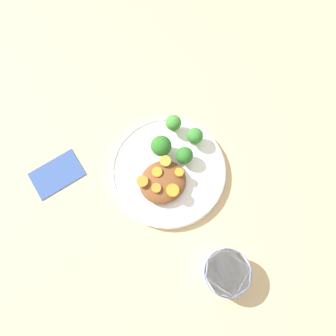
{
  "coord_description": "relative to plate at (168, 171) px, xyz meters",
  "views": [
    {
      "loc": [
        0.12,
        0.18,
        0.74
      ],
      "look_at": [
        0.0,
        0.0,
        0.03
      ],
      "focal_mm": 35.0,
      "sensor_mm": 36.0,
      "label": 1
    }
  ],
  "objects": [
    {
      "name": "carrot_slice_5",
      "position": [
        0.05,
        0.03,
        0.04
      ],
      "size": [
        0.02,
        0.02,
        0.0
      ],
      "primitive_type": "cylinder",
      "color": "orange",
      "rests_on": "stew_mound"
    },
    {
      "name": "broccoli_floret_3",
      "position": [
        -0.04,
        -0.0,
        0.03
      ],
      "size": [
        0.04,
        0.04,
        0.05
      ],
      "color": "#759E51",
      "rests_on": "plate"
    },
    {
      "name": "dip_bowl",
      "position": [
        0.03,
        0.25,
        0.02
      ],
      "size": [
        0.09,
        0.09,
        0.06
      ],
      "color": "white",
      "rests_on": "ground_plane"
    },
    {
      "name": "plate",
      "position": [
        0.0,
        0.0,
        0.0
      ],
      "size": [
        0.27,
        0.27,
        0.02
      ],
      "color": "white",
      "rests_on": "ground_plane"
    },
    {
      "name": "broccoli_floret_2",
      "position": [
        -0.07,
        -0.08,
        0.04
      ],
      "size": [
        0.04,
        0.04,
        0.05
      ],
      "color": "#759E51",
      "rests_on": "plate"
    },
    {
      "name": "broccoli_floret_1",
      "position": [
        -0.09,
        -0.02,
        0.04
      ],
      "size": [
        0.04,
        0.04,
        0.05
      ],
      "color": "#759E51",
      "rests_on": "plate"
    },
    {
      "name": "napkin",
      "position": [
        0.22,
        -0.14,
        -0.01
      ],
      "size": [
        0.12,
        0.08,
        0.01
      ],
      "rotation": [
        0.0,
        0.0,
        -0.01
      ],
      "color": "#334C8C",
      "rests_on": "ground_plane"
    },
    {
      "name": "ground_plane",
      "position": [
        0.0,
        0.0,
        -0.01
      ],
      "size": [
        4.0,
        4.0,
        0.0
      ],
      "primitive_type": "plane",
      "color": "tan"
    },
    {
      "name": "carrot_slice_0",
      "position": [
        0.03,
        0.0,
        0.04
      ],
      "size": [
        0.02,
        0.02,
        0.0
      ],
      "primitive_type": "cylinder",
      "color": "orange",
      "rests_on": "stew_mound"
    },
    {
      "name": "broccoli_floret_0",
      "position": [
        -0.01,
        -0.05,
        0.04
      ],
      "size": [
        0.05,
        0.05,
        0.06
      ],
      "color": "#7FA85B",
      "rests_on": "plate"
    },
    {
      "name": "carrot_slice_2",
      "position": [
        0.07,
        0.0,
        0.04
      ],
      "size": [
        0.03,
        0.03,
        0.01
      ],
      "primitive_type": "cylinder",
      "color": "orange",
      "rests_on": "stew_mound"
    },
    {
      "name": "carrot_slice_4",
      "position": [
        0.02,
        0.05,
        0.05
      ],
      "size": [
        0.03,
        0.03,
        0.01
      ],
      "primitive_type": "cylinder",
      "color": "orange",
      "rests_on": "stew_mound"
    },
    {
      "name": "carrot_slice_1",
      "position": [
        -0.01,
        0.03,
        0.04
      ],
      "size": [
        0.02,
        0.02,
        0.01
      ],
      "primitive_type": "cylinder",
      "color": "orange",
      "rests_on": "stew_mound"
    },
    {
      "name": "carrot_slice_3",
      "position": [
        0.0,
        -0.01,
        0.04
      ],
      "size": [
        0.02,
        0.02,
        0.01
      ],
      "primitive_type": "cylinder",
      "color": "orange",
      "rests_on": "stew_mound"
    },
    {
      "name": "stew_mound",
      "position": [
        0.03,
        0.02,
        0.02
      ],
      "size": [
        0.11,
        0.1,
        0.04
      ],
      "primitive_type": "ellipsoid",
      "color": "brown",
      "rests_on": "plate"
    }
  ]
}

